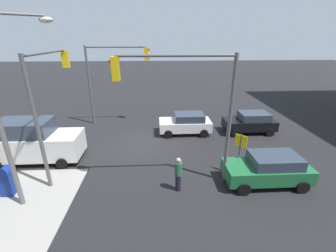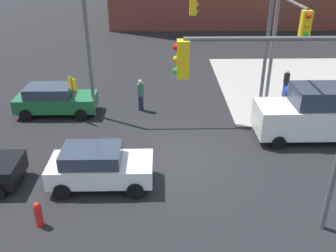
{
  "view_description": "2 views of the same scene",
  "coord_description": "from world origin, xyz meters",
  "px_view_note": "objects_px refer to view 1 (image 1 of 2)",
  "views": [
    {
      "loc": [
        -1.01,
        14.4,
        7.12
      ],
      "look_at": [
        -1.76,
        0.46,
        1.56
      ],
      "focal_mm": 24.0,
      "sensor_mm": 36.0,
      "label": 1
    },
    {
      "loc": [
        -0.86,
        -14.09,
        8.72
      ],
      "look_at": [
        -0.57,
        0.5,
        1.35
      ],
      "focal_mm": 40.0,
      "sensor_mm": 36.0,
      "label": 2
    }
  ],
  "objects_px": {
    "fire_hydrant": "(202,117)",
    "pedestrian_waiting": "(178,174)",
    "mailbox_blue": "(7,180)",
    "traffic_signal_se_corner": "(112,70)",
    "van_white_delivery": "(33,141)",
    "hatchback_black": "(250,122)",
    "coupe_green": "(268,169)",
    "traffic_signal_nw_corner": "(186,96)",
    "traffic_signal_ne_corner": "(50,89)",
    "street_lamp_corner": "(5,103)",
    "coupe_white": "(186,123)"
  },
  "relations": [
    {
      "from": "traffic_signal_ne_corner",
      "to": "coupe_white",
      "type": "xyz_separation_m",
      "value": [
        -7.79,
        -4.48,
        -3.76
      ]
    },
    {
      "from": "mailbox_blue",
      "to": "pedestrian_waiting",
      "type": "xyz_separation_m",
      "value": [
        -8.2,
        0.2,
        0.19
      ]
    },
    {
      "from": "fire_hydrant",
      "to": "pedestrian_waiting",
      "type": "relative_size",
      "value": 0.52
    },
    {
      "from": "traffic_signal_nw_corner",
      "to": "pedestrian_waiting",
      "type": "bearing_deg",
      "value": 61.8
    },
    {
      "from": "street_lamp_corner",
      "to": "coupe_white",
      "type": "height_order",
      "value": "street_lamp_corner"
    },
    {
      "from": "fire_hydrant",
      "to": "coupe_green",
      "type": "xyz_separation_m",
      "value": [
        -1.67,
        9.03,
        0.36
      ]
    },
    {
      "from": "traffic_signal_se_corner",
      "to": "van_white_delivery",
      "type": "relative_size",
      "value": 1.2
    },
    {
      "from": "traffic_signal_nw_corner",
      "to": "mailbox_blue",
      "type": "bearing_deg",
      "value": 3.34
    },
    {
      "from": "traffic_signal_se_corner",
      "to": "fire_hydrant",
      "type": "relative_size",
      "value": 6.91
    },
    {
      "from": "coupe_green",
      "to": "pedestrian_waiting",
      "type": "distance_m",
      "value": 4.68
    },
    {
      "from": "mailbox_blue",
      "to": "fire_hydrant",
      "type": "height_order",
      "value": "mailbox_blue"
    },
    {
      "from": "fire_hydrant",
      "to": "van_white_delivery",
      "type": "xyz_separation_m",
      "value": [
        11.45,
        6.0,
        0.79
      ]
    },
    {
      "from": "traffic_signal_se_corner",
      "to": "street_lamp_corner",
      "type": "distance_m",
      "value": 10.34
    },
    {
      "from": "traffic_signal_nw_corner",
      "to": "traffic_signal_se_corner",
      "type": "relative_size",
      "value": 1.0
    },
    {
      "from": "fire_hydrant",
      "to": "hatchback_black",
      "type": "bearing_deg",
      "value": 145.11
    },
    {
      "from": "traffic_signal_ne_corner",
      "to": "street_lamp_corner",
      "type": "bearing_deg",
      "value": 82.15
    },
    {
      "from": "traffic_signal_nw_corner",
      "to": "pedestrian_waiting",
      "type": "xyz_separation_m",
      "value": [
        0.38,
        0.7,
        -3.69
      ]
    },
    {
      "from": "traffic_signal_se_corner",
      "to": "van_white_delivery",
      "type": "xyz_separation_m",
      "value": [
        3.9,
        6.3,
        -3.33
      ]
    },
    {
      "from": "street_lamp_corner",
      "to": "mailbox_blue",
      "type": "distance_m",
      "value": 4.18
    },
    {
      "from": "coupe_white",
      "to": "traffic_signal_se_corner",
      "type": "bearing_deg",
      "value": -24.16
    },
    {
      "from": "mailbox_blue",
      "to": "van_white_delivery",
      "type": "distance_m",
      "value": 3.25
    },
    {
      "from": "traffic_signal_se_corner",
      "to": "coupe_green",
      "type": "xyz_separation_m",
      "value": [
        -9.22,
        9.33,
        -3.77
      ]
    },
    {
      "from": "fire_hydrant",
      "to": "pedestrian_waiting",
      "type": "xyz_separation_m",
      "value": [
        3.0,
        9.4,
        0.46
      ]
    },
    {
      "from": "van_white_delivery",
      "to": "pedestrian_waiting",
      "type": "bearing_deg",
      "value": 158.09
    },
    {
      "from": "traffic_signal_se_corner",
      "to": "fire_hydrant",
      "type": "height_order",
      "value": "traffic_signal_se_corner"
    },
    {
      "from": "traffic_signal_ne_corner",
      "to": "mailbox_blue",
      "type": "height_order",
      "value": "traffic_signal_ne_corner"
    },
    {
      "from": "hatchback_black",
      "to": "traffic_signal_ne_corner",
      "type": "bearing_deg",
      "value": 18.96
    },
    {
      "from": "van_white_delivery",
      "to": "mailbox_blue",
      "type": "bearing_deg",
      "value": 94.51
    },
    {
      "from": "pedestrian_waiting",
      "to": "mailbox_blue",
      "type": "bearing_deg",
      "value": -102.62
    },
    {
      "from": "fire_hydrant",
      "to": "coupe_green",
      "type": "bearing_deg",
      "value": 100.46
    },
    {
      "from": "hatchback_black",
      "to": "coupe_green",
      "type": "bearing_deg",
      "value": 75.43
    },
    {
      "from": "hatchback_black",
      "to": "pedestrian_waiting",
      "type": "height_order",
      "value": "pedestrian_waiting"
    },
    {
      "from": "traffic_signal_nw_corner",
      "to": "hatchback_black",
      "type": "bearing_deg",
      "value": -133.57
    },
    {
      "from": "traffic_signal_se_corner",
      "to": "mailbox_blue",
      "type": "height_order",
      "value": "traffic_signal_se_corner"
    },
    {
      "from": "traffic_signal_se_corner",
      "to": "van_white_delivery",
      "type": "height_order",
      "value": "traffic_signal_se_corner"
    },
    {
      "from": "street_lamp_corner",
      "to": "traffic_signal_se_corner",
      "type": "bearing_deg",
      "value": -103.16
    },
    {
      "from": "traffic_signal_ne_corner",
      "to": "mailbox_blue",
      "type": "xyz_separation_m",
      "value": [
        1.7,
        2.4,
        -3.84
      ]
    },
    {
      "from": "traffic_signal_nw_corner",
      "to": "hatchback_black",
      "type": "relative_size",
      "value": 1.65
    },
    {
      "from": "traffic_signal_ne_corner",
      "to": "coupe_green",
      "type": "height_order",
      "value": "traffic_signal_ne_corner"
    },
    {
      "from": "traffic_signal_nw_corner",
      "to": "fire_hydrant",
      "type": "distance_m",
      "value": 9.99
    },
    {
      "from": "coupe_green",
      "to": "coupe_white",
      "type": "bearing_deg",
      "value": -63.27
    },
    {
      "from": "street_lamp_corner",
      "to": "van_white_delivery",
      "type": "bearing_deg",
      "value": -67.76
    },
    {
      "from": "hatchback_black",
      "to": "coupe_white",
      "type": "xyz_separation_m",
      "value": [
        5.11,
        -0.05,
        0.0
      ]
    },
    {
      "from": "traffic_signal_ne_corner",
      "to": "street_lamp_corner",
      "type": "height_order",
      "value": "street_lamp_corner"
    },
    {
      "from": "traffic_signal_nw_corner",
      "to": "van_white_delivery",
      "type": "relative_size",
      "value": 1.2
    },
    {
      "from": "coupe_green",
      "to": "van_white_delivery",
      "type": "distance_m",
      "value": 13.47
    },
    {
      "from": "traffic_signal_ne_corner",
      "to": "street_lamp_corner",
      "type": "distance_m",
      "value": 3.0
    },
    {
      "from": "traffic_signal_ne_corner",
      "to": "coupe_green",
      "type": "xyz_separation_m",
      "value": [
        -11.17,
        2.23,
        -3.76
      ]
    },
    {
      "from": "mailbox_blue",
      "to": "fire_hydrant",
      "type": "relative_size",
      "value": 1.52
    },
    {
      "from": "street_lamp_corner",
      "to": "hatchback_black",
      "type": "bearing_deg",
      "value": -150.91
    }
  ]
}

